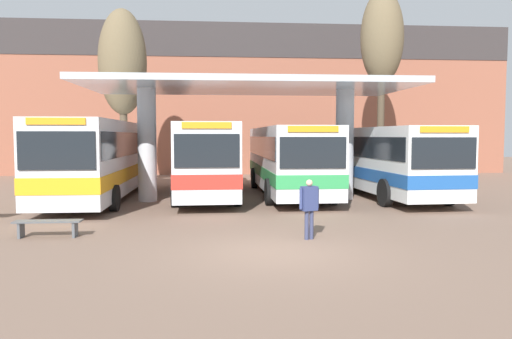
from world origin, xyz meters
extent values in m
plane|color=#755B4C|center=(0.00, 0.00, 0.00)|extent=(100.00, 100.00, 0.00)
cube|color=brown|center=(0.00, 23.96, 5.32)|extent=(40.00, 0.50, 10.64)
cube|color=#332D2D|center=(0.00, 23.96, 9.44)|extent=(40.00, 0.58, 2.40)
cylinder|color=silver|center=(-4.20, 9.57, 2.35)|extent=(0.77, 0.77, 4.71)
cylinder|color=silver|center=(4.20, 9.57, 2.35)|extent=(0.77, 0.77, 4.71)
cube|color=#A8B7C1|center=(0.00, 9.57, 4.83)|extent=(13.40, 6.52, 0.24)
cube|color=silver|center=(-6.34, 10.51, 1.83)|extent=(2.62, 11.95, 3.03)
cube|color=black|center=(-6.34, 10.51, 2.40)|extent=(2.65, 11.47, 0.97)
cube|color=orange|center=(-6.34, 10.51, 1.15)|extent=(2.66, 11.99, 0.54)
cube|color=black|center=(-6.32, 4.51, 2.28)|extent=(2.38, 0.07, 1.21)
cube|color=orange|center=(-6.32, 4.51, 3.20)|extent=(1.81, 0.05, 0.22)
cylinder|color=black|center=(-7.62, 6.80, 0.48)|extent=(0.28, 0.97, 0.97)
cylinder|color=black|center=(-5.03, 6.81, 0.48)|extent=(0.28, 0.97, 0.97)
cylinder|color=black|center=(-7.64, 13.79, 0.48)|extent=(0.28, 0.97, 0.97)
cylinder|color=black|center=(-5.05, 13.80, 0.48)|extent=(0.28, 0.97, 0.97)
cube|color=silver|center=(-1.80, 11.17, 1.80)|extent=(2.70, 11.19, 2.89)
cube|color=black|center=(-1.80, 11.17, 2.35)|extent=(2.73, 10.75, 0.92)
cube|color=red|center=(-1.80, 11.17, 1.15)|extent=(2.74, 11.23, 0.52)
cube|color=black|center=(-1.66, 5.57, 2.23)|extent=(2.23, 0.12, 1.15)
cube|color=orange|center=(-1.66, 5.57, 3.10)|extent=(1.70, 0.09, 0.22)
cylinder|color=black|center=(-2.92, 7.69, 0.55)|extent=(0.31, 1.10, 1.09)
cylinder|color=black|center=(-0.50, 7.75, 0.55)|extent=(0.31, 1.10, 1.09)
cylinder|color=black|center=(-3.09, 14.20, 0.55)|extent=(0.31, 1.10, 1.09)
cylinder|color=black|center=(-0.67, 14.26, 0.55)|extent=(0.31, 1.10, 1.09)
cube|color=silver|center=(2.00, 11.42, 1.73)|extent=(2.67, 11.40, 2.77)
cube|color=black|center=(2.00, 11.42, 2.26)|extent=(2.70, 10.94, 0.89)
cube|color=#2D934C|center=(2.00, 11.42, 1.11)|extent=(2.71, 11.44, 0.50)
cube|color=black|center=(2.04, 5.70, 2.15)|extent=(2.37, 0.08, 1.11)
cube|color=orange|center=(2.04, 5.70, 2.98)|extent=(1.80, 0.06, 0.22)
cylinder|color=black|center=(0.74, 7.88, 0.53)|extent=(0.29, 1.07, 1.07)
cylinder|color=black|center=(3.31, 7.90, 0.53)|extent=(0.29, 1.07, 1.07)
cylinder|color=black|center=(0.69, 14.54, 0.53)|extent=(0.29, 1.07, 1.07)
cylinder|color=black|center=(3.26, 14.56, 0.53)|extent=(0.29, 1.07, 1.07)
cube|color=white|center=(6.29, 10.40, 1.73)|extent=(3.10, 10.56, 2.75)
cube|color=black|center=(6.29, 10.40, 2.25)|extent=(3.12, 10.14, 0.88)
cube|color=#1E519E|center=(6.29, 10.40, 1.11)|extent=(3.14, 10.60, 0.50)
cube|color=black|center=(6.55, 5.16, 2.14)|extent=(2.37, 0.18, 1.10)
cube|color=orange|center=(6.55, 5.16, 2.96)|extent=(1.81, 0.14, 0.22)
cylinder|color=black|center=(5.17, 7.10, 0.54)|extent=(0.33, 1.10, 1.09)
cylinder|color=black|center=(7.74, 7.23, 0.54)|extent=(0.33, 1.10, 1.09)
cylinder|color=black|center=(4.86, 13.20, 0.54)|extent=(0.33, 1.10, 1.09)
cylinder|color=black|center=(7.44, 13.33, 0.54)|extent=(0.33, 1.10, 1.09)
cube|color=#4C5156|center=(-5.90, 2.21, 0.44)|extent=(1.77, 0.44, 0.04)
cube|color=#4C5156|center=(-6.61, 2.21, 0.21)|extent=(0.07, 0.37, 0.42)
cube|color=#4C5156|center=(-5.19, 2.21, 0.21)|extent=(0.07, 0.37, 0.42)
cylinder|color=#333856|center=(1.01, 1.33, 0.39)|extent=(0.14, 0.14, 0.77)
cylinder|color=#333856|center=(1.15, 1.38, 0.39)|extent=(0.14, 0.14, 0.77)
cube|color=navy|center=(1.08, 1.36, 1.09)|extent=(0.47, 0.36, 0.64)
sphere|color=tan|center=(1.08, 1.36, 1.50)|extent=(0.18, 0.18, 0.18)
cylinder|color=navy|center=(0.85, 1.27, 1.10)|extent=(0.11, 0.11, 0.55)
cylinder|color=navy|center=(1.32, 1.44, 1.10)|extent=(0.11, 0.11, 0.55)
cylinder|color=#473A2B|center=(8.34, 17.09, 3.48)|extent=(0.41, 0.41, 6.96)
ellipsoid|color=brown|center=(8.34, 17.09, 8.45)|extent=(2.47, 2.47, 5.44)
cylinder|color=#473A2B|center=(-6.38, 16.53, 2.60)|extent=(0.41, 0.41, 5.19)
ellipsoid|color=brown|center=(-6.38, 16.53, 6.77)|extent=(2.61, 2.61, 5.74)
cube|color=black|center=(6.79, 19.50, 0.90)|extent=(4.34, 1.86, 1.35)
cube|color=#1E2328|center=(6.79, 19.50, 1.86)|extent=(2.39, 1.70, 0.58)
cylinder|color=black|center=(8.13, 20.40, 0.32)|extent=(0.64, 0.22, 0.64)
cylinder|color=black|center=(8.12, 18.58, 0.32)|extent=(0.64, 0.22, 0.64)
cylinder|color=black|center=(5.45, 20.42, 0.32)|extent=(0.64, 0.22, 0.64)
cylinder|color=black|center=(5.44, 18.60, 0.32)|extent=(0.64, 0.22, 0.64)
camera|label=1|loc=(-1.41, -11.54, 2.75)|focal=35.00mm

